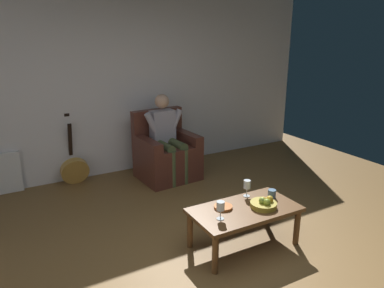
{
  "coord_description": "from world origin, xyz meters",
  "views": [
    {
      "loc": [
        1.66,
        2.13,
        2.03
      ],
      "look_at": [
        -0.33,
        -1.39,
        0.79
      ],
      "focal_mm": 33.48,
      "sensor_mm": 36.0,
      "label": 1
    }
  ],
  "objects": [
    {
      "name": "decorative_dish",
      "position": [
        -0.16,
        -0.46,
        0.42
      ],
      "size": [
        0.18,
        0.18,
        0.02
      ],
      "primitive_type": "cylinder",
      "color": "#BB5E26",
      "rests_on": "coffee_table"
    },
    {
      "name": "fruit_bowl",
      "position": [
        -0.52,
        -0.28,
        0.45
      ],
      "size": [
        0.26,
        0.26,
        0.11
      ],
      "color": "olive",
      "rests_on": "coffee_table"
    },
    {
      "name": "coffee_table",
      "position": [
        -0.34,
        -0.35,
        0.35
      ],
      "size": [
        1.07,
        0.58,
        0.41
      ],
      "rotation": [
        0.0,
        0.0,
        -0.01
      ],
      "color": "brown",
      "rests_on": "ground"
    },
    {
      "name": "person_seated",
      "position": [
        -0.45,
        -2.33,
        0.66
      ],
      "size": [
        0.62,
        0.6,
        1.23
      ],
      "rotation": [
        0.0,
        0.0,
        0.06
      ],
      "color": "#A29CA8",
      "rests_on": "ground"
    },
    {
      "name": "armchair",
      "position": [
        -0.45,
        -2.37,
        0.34
      ],
      "size": [
        0.84,
        0.77,
        0.98
      ],
      "rotation": [
        0.0,
        0.0,
        0.06
      ],
      "color": "#51281F",
      "rests_on": "ground"
    },
    {
      "name": "wine_glass_far",
      "position": [
        -0.52,
        -0.56,
        0.54
      ],
      "size": [
        0.07,
        0.07,
        0.18
      ],
      "color": "silver",
      "rests_on": "coffee_table"
    },
    {
      "name": "guitar",
      "position": [
        0.78,
        -2.78,
        0.23
      ],
      "size": [
        0.39,
        0.34,
        1.0
      ],
      "color": "#B68639",
      "rests_on": "ground"
    },
    {
      "name": "candle_jar",
      "position": [
        -0.73,
        -0.41,
        0.46
      ],
      "size": [
        0.08,
        0.08,
        0.09
      ],
      "primitive_type": "cylinder",
      "color": "slate",
      "rests_on": "coffee_table"
    },
    {
      "name": "wine_glass_near",
      "position": [
        -0.01,
        -0.29,
        0.53
      ],
      "size": [
        0.07,
        0.07,
        0.17
      ],
      "color": "silver",
      "rests_on": "coffee_table"
    },
    {
      "name": "ground_plane",
      "position": [
        0.0,
        0.0,
        0.0
      ],
      "size": [
        7.44,
        7.44,
        0.0
      ],
      "primitive_type": "plane",
      "color": "brown"
    },
    {
      "name": "wall_back",
      "position": [
        0.0,
        -2.98,
        1.32
      ],
      "size": [
        6.6,
        0.06,
        2.65
      ],
      "primitive_type": "cube",
      "color": "silver",
      "rests_on": "ground"
    }
  ]
}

